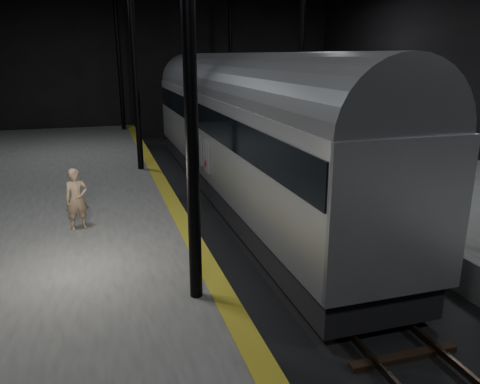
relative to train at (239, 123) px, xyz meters
name	(u,v)px	position (x,y,z in m)	size (l,w,h in m)	color
ground	(288,247)	(0.00, -5.38, -3.25)	(44.00, 44.00, 0.00)	black
platform_left	(33,262)	(-7.50, -5.38, -2.75)	(9.00, 43.80, 1.00)	#4C4C4A
tactile_strip	(187,228)	(-3.25, -5.38, -2.25)	(0.50, 43.80, 0.01)	olive
track	(288,245)	(0.00, -5.38, -3.19)	(2.40, 43.00, 0.24)	#3F3328
train	(239,123)	(0.00, 0.00, 0.00)	(3.26, 21.83, 5.83)	#ACAEB4
woman	(77,199)	(-6.26, -4.46, -1.36)	(0.66, 0.43, 1.80)	tan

